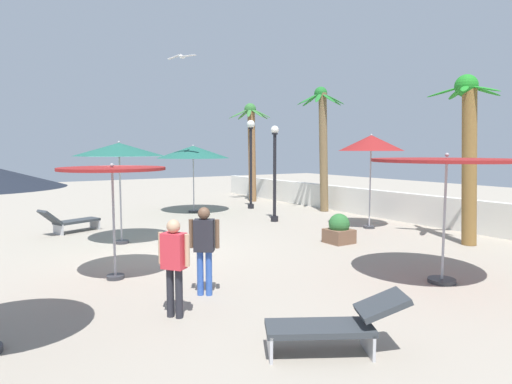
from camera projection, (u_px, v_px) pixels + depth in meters
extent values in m
plane|color=#9E9384|center=(147.00, 252.00, 11.57)|extent=(56.00, 56.00, 0.00)
cube|color=silver|center=(396.00, 206.00, 16.70)|extent=(25.20, 0.30, 1.07)
cylinder|color=#333338|center=(122.00, 242.00, 12.58)|extent=(0.39, 0.39, 0.08)
cylinder|color=#A5A5AD|center=(121.00, 199.00, 12.47)|extent=(0.05, 0.05, 2.54)
cone|color=#1E594C|center=(119.00, 149.00, 12.33)|extent=(2.50, 2.50, 0.37)
sphere|color=#99999E|center=(119.00, 142.00, 12.31)|extent=(0.08, 0.08, 0.08)
cylinder|color=#333338|center=(442.00, 281.00, 8.88)|extent=(0.54, 0.54, 0.08)
cylinder|color=#A5A5AD|center=(444.00, 222.00, 8.77)|extent=(0.05, 0.05, 2.48)
cylinder|color=maroon|center=(447.00, 160.00, 8.65)|extent=(2.89, 2.89, 0.06)
sphere|color=#99999E|center=(447.00, 155.00, 8.64)|extent=(0.08, 0.08, 0.08)
cylinder|color=#333338|center=(369.00, 227.00, 15.02)|extent=(0.38, 0.38, 0.08)
cylinder|color=#A5A5AD|center=(370.00, 189.00, 14.89)|extent=(0.05, 0.05, 2.68)
cone|color=maroon|center=(371.00, 143.00, 14.74)|extent=(2.17, 2.17, 0.53)
sphere|color=#99999E|center=(371.00, 135.00, 14.72)|extent=(0.08, 0.08, 0.08)
cylinder|color=#333338|center=(194.00, 211.00, 18.82)|extent=(0.48, 0.48, 0.08)
cylinder|color=#A5A5AD|center=(194.00, 185.00, 18.71)|extent=(0.05, 0.05, 2.36)
cone|color=#1E594C|center=(193.00, 152.00, 18.58)|extent=(3.06, 3.06, 0.52)
sphere|color=#99999E|center=(193.00, 146.00, 18.55)|extent=(0.08, 0.08, 0.08)
cylinder|color=#333338|center=(115.00, 277.00, 9.14)|extent=(0.36, 0.36, 0.08)
cylinder|color=#A5A5AD|center=(114.00, 224.00, 9.03)|extent=(0.05, 0.05, 2.31)
cylinder|color=maroon|center=(112.00, 169.00, 8.93)|extent=(2.13, 2.13, 0.06)
sphere|color=#99999E|center=(112.00, 165.00, 8.92)|extent=(0.08, 0.08, 0.08)
cylinder|color=brown|center=(469.00, 166.00, 12.26)|extent=(0.59, 0.39, 4.45)
sphere|color=#208325|center=(466.00, 86.00, 12.22)|extent=(0.62, 0.62, 0.62)
ellipsoid|color=#208325|center=(483.00, 88.00, 11.77)|extent=(1.03, 0.27, 0.32)
ellipsoid|color=#208325|center=(484.00, 91.00, 12.28)|extent=(0.64, 1.00, 0.32)
ellipsoid|color=#208325|center=(457.00, 93.00, 12.74)|extent=(0.97, 0.70, 0.32)
ellipsoid|color=#208325|center=(446.00, 92.00, 12.45)|extent=(0.97, 0.71, 0.32)
ellipsoid|color=#208325|center=(465.00, 88.00, 11.78)|extent=(0.66, 0.99, 0.32)
cylinder|color=brown|center=(252.00, 155.00, 22.63)|extent=(0.54, 0.38, 4.74)
sphere|color=#347234|center=(250.00, 109.00, 22.54)|extent=(0.61, 0.61, 0.61)
ellipsoid|color=#347234|center=(257.00, 113.00, 22.09)|extent=(1.08, 0.24, 0.55)
ellipsoid|color=#347234|center=(261.00, 113.00, 22.34)|extent=(1.00, 0.78, 0.55)
ellipsoid|color=#347234|center=(260.00, 114.00, 22.88)|extent=(0.23, 1.08, 0.55)
ellipsoid|color=#347234|center=(252.00, 114.00, 23.14)|extent=(0.95, 0.85, 0.55)
ellipsoid|color=#347234|center=(244.00, 114.00, 23.03)|extent=(1.09, 0.27, 0.55)
ellipsoid|color=#347234|center=(239.00, 114.00, 22.60)|extent=(0.80, 0.99, 0.55)
ellipsoid|color=#347234|center=(241.00, 113.00, 22.25)|extent=(0.21, 1.08, 0.55)
ellipsoid|color=#347234|center=(249.00, 113.00, 21.99)|extent=(0.98, 0.81, 0.55)
cylinder|color=brown|center=(323.00, 153.00, 18.98)|extent=(0.58, 0.35, 5.09)
sphere|color=#206E2A|center=(321.00, 93.00, 18.93)|extent=(0.56, 0.56, 0.56)
ellipsoid|color=#206E2A|center=(328.00, 97.00, 18.48)|extent=(1.00, 0.30, 0.54)
ellipsoid|color=#206E2A|center=(333.00, 99.00, 18.91)|extent=(0.75, 0.91, 0.54)
ellipsoid|color=#206E2A|center=(331.00, 99.00, 19.15)|extent=(0.39, 1.00, 0.54)
ellipsoid|color=#206E2A|center=(322.00, 100.00, 19.47)|extent=(0.81, 0.86, 0.54)
ellipsoid|color=#206E2A|center=(311.00, 100.00, 19.35)|extent=(1.00, 0.38, 0.54)
ellipsoid|color=#206E2A|center=(308.00, 99.00, 19.05)|extent=(0.81, 0.86, 0.54)
ellipsoid|color=#206E2A|center=(310.00, 98.00, 18.70)|extent=(0.27, 1.00, 0.54)
ellipsoid|color=#206E2A|center=(318.00, 97.00, 18.45)|extent=(0.77, 0.89, 0.54)
cylinder|color=black|center=(251.00, 206.00, 20.03)|extent=(0.28, 0.28, 0.20)
cylinder|color=black|center=(251.00, 169.00, 19.87)|extent=(0.12, 0.12, 3.62)
cylinder|color=black|center=(251.00, 128.00, 19.69)|extent=(0.22, 0.22, 0.06)
sphere|color=white|center=(251.00, 124.00, 19.68)|extent=(0.36, 0.36, 0.36)
cylinder|color=black|center=(274.00, 219.00, 16.42)|extent=(0.28, 0.28, 0.20)
cylinder|color=black|center=(275.00, 178.00, 16.28)|extent=(0.12, 0.12, 3.25)
cylinder|color=black|center=(275.00, 134.00, 16.12)|extent=(0.22, 0.22, 0.06)
sphere|color=white|center=(275.00, 130.00, 16.11)|extent=(0.29, 0.29, 0.29)
cube|color=#B7B7BC|center=(95.00, 224.00, 14.89)|extent=(0.53, 0.24, 0.35)
cube|color=#B7B7BC|center=(58.00, 229.00, 13.84)|extent=(0.53, 0.24, 0.35)
cube|color=#33383D|center=(77.00, 221.00, 14.35)|extent=(1.02, 1.50, 0.08)
cube|color=#33383D|center=(50.00, 217.00, 13.59)|extent=(0.71, 0.71, 0.48)
cube|color=#B7B7BC|center=(270.00, 342.00, 5.74)|extent=(0.50, 0.31, 0.35)
cube|color=#B7B7BC|center=(368.00, 340.00, 5.81)|extent=(0.50, 0.31, 0.35)
cube|color=#33383D|center=(319.00, 328.00, 5.76)|extent=(1.17, 1.49, 0.08)
cube|color=#33383D|center=(382.00, 305.00, 5.77)|extent=(0.79, 0.82, 0.32)
cylinder|color=#3359B2|center=(200.00, 273.00, 8.09)|extent=(0.12, 0.12, 0.83)
cylinder|color=#3359B2|center=(209.00, 273.00, 8.08)|extent=(0.12, 0.12, 0.83)
cube|color=#26262D|center=(204.00, 235.00, 8.02)|extent=(0.40, 0.43, 0.59)
sphere|color=brown|center=(204.00, 213.00, 7.98)|extent=(0.22, 0.22, 0.22)
cylinder|color=brown|center=(191.00, 234.00, 8.03)|extent=(0.08, 0.08, 0.53)
cylinder|color=brown|center=(217.00, 234.00, 8.00)|extent=(0.08, 0.08, 0.53)
cylinder|color=#26262D|center=(179.00, 293.00, 6.99)|extent=(0.12, 0.12, 0.80)
cylinder|color=#26262D|center=(170.00, 292.00, 7.04)|extent=(0.12, 0.12, 0.80)
cube|color=#D8333F|center=(174.00, 251.00, 6.95)|extent=(0.43, 0.41, 0.57)
sphere|color=tan|center=(173.00, 226.00, 6.91)|extent=(0.22, 0.22, 0.22)
cylinder|color=tan|center=(187.00, 250.00, 6.86)|extent=(0.08, 0.08, 0.51)
cylinder|color=tan|center=(161.00, 248.00, 7.03)|extent=(0.08, 0.08, 0.51)
ellipsoid|color=white|center=(182.00, 57.00, 16.02)|extent=(0.29, 0.33, 0.12)
sphere|color=white|center=(184.00, 57.00, 16.17)|extent=(0.10, 0.10, 0.10)
cube|color=silver|center=(175.00, 57.00, 16.12)|extent=(0.53, 0.45, 0.16)
cube|color=silver|center=(189.00, 56.00, 15.91)|extent=(0.54, 0.45, 0.04)
cube|color=brown|center=(339.00, 236.00, 12.64)|extent=(0.70, 0.70, 0.40)
sphere|color=#2D6B33|center=(339.00, 224.00, 12.60)|extent=(0.60, 0.60, 0.60)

